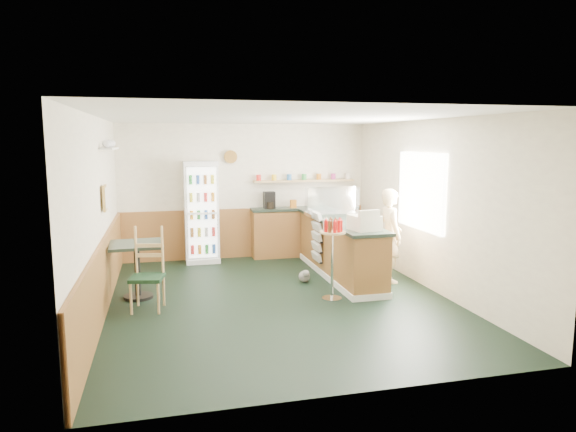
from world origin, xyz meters
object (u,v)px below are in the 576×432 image
object	(u,v)px
display_case	(332,202)
condiment_stand	(332,245)
drinks_fridge	(201,212)
cafe_chair	(147,266)
cafe_table	(137,259)
cash_register	(364,223)
shopkeeper	(390,236)

from	to	relation	value
display_case	condiment_stand	size ratio (longest dim) A/B	0.75
drinks_fridge	cafe_chair	world-z (taller)	drinks_fridge
cafe_table	cafe_chair	bearing A→B (deg)	-73.06
drinks_fridge	cafe_table	bearing A→B (deg)	-117.76
condiment_stand	cash_register	bearing A→B (deg)	15.07
drinks_fridge	cash_register	xyz separation A→B (m)	(2.26, -2.77, 0.14)
cafe_table	shopkeeper	bearing A→B (deg)	-0.71
shopkeeper	cafe_chair	bearing A→B (deg)	98.22
shopkeeper	drinks_fridge	bearing A→B (deg)	54.74
cash_register	condiment_stand	bearing A→B (deg)	-174.57
drinks_fridge	cafe_chair	xyz separation A→B (m)	(-0.98, -2.68, -0.38)
shopkeeper	cafe_table	bearing A→B (deg)	90.73
condiment_stand	cafe_table	distance (m)	2.95
cafe_chair	cash_register	bearing A→B (deg)	9.86
drinks_fridge	cafe_table	distance (m)	2.47
condiment_stand	cafe_chair	world-z (taller)	condiment_stand
display_case	condiment_stand	bearing A→B (deg)	-108.12
display_case	cafe_chair	size ratio (longest dim) A/B	0.78
cafe_chair	shopkeeper	bearing A→B (deg)	18.19
cash_register	cafe_table	distance (m)	3.49
drinks_fridge	condiment_stand	size ratio (longest dim) A/B	1.63
display_case	cafe_table	xyz separation A→B (m)	(-3.40, -0.96, -0.67)
shopkeeper	cafe_chair	distance (m)	3.97
cash_register	condiment_stand	distance (m)	0.65
drinks_fridge	condiment_stand	xyz separation A→B (m)	(1.70, -2.92, -0.15)
cafe_chair	display_case	bearing A→B (deg)	35.92
cafe_table	cafe_chair	distance (m)	0.54
shopkeeper	cash_register	bearing A→B (deg)	129.93
drinks_fridge	cash_register	size ratio (longest dim) A/B	4.77
drinks_fridge	display_case	distance (m)	2.58
drinks_fridge	cafe_table	size ratio (longest dim) A/B	2.33
cafe_table	display_case	bearing A→B (deg)	15.74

